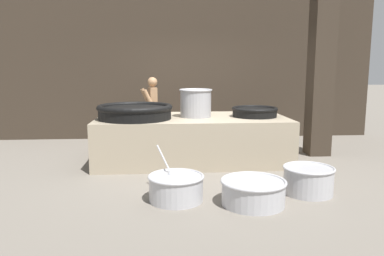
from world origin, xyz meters
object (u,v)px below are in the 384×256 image
at_px(cook, 152,109).
at_px(prep_bowl_extra, 253,191).
at_px(giant_wok_near, 135,111).
at_px(stock_pot, 196,102).
at_px(giant_wok_far, 255,111).
at_px(prep_bowl_meat, 308,179).
at_px(prep_bowl_vegetables, 176,186).

bearing_deg(cook, prep_bowl_extra, 101.28).
distance_m(giant_wok_near, stock_pot, 1.08).
bearing_deg(giant_wok_near, cook, 80.56).
distance_m(giant_wok_far, prep_bowl_extra, 2.39).
relative_size(stock_pot, cook, 0.40).
xyz_separation_m(giant_wok_far, cook, (-1.86, 1.35, -0.09)).
relative_size(giant_wok_far, stock_pot, 1.39).
bearing_deg(prep_bowl_meat, prep_bowl_extra, -157.27).
relative_size(giant_wok_far, prep_bowl_meat, 1.20).
distance_m(stock_pot, prep_bowl_extra, 2.49).
bearing_deg(giant_wok_far, cook, 144.11).
bearing_deg(giant_wok_near, prep_bowl_meat, -35.48).
bearing_deg(prep_bowl_vegetables, giant_wok_far, 53.71).
distance_m(giant_wok_far, stock_pot, 1.07).
bearing_deg(prep_bowl_vegetables, prep_bowl_extra, -12.43).
xyz_separation_m(prep_bowl_vegetables, prep_bowl_meat, (1.77, 0.14, 0.02)).
bearing_deg(prep_bowl_meat, stock_pot, 125.09).
xyz_separation_m(giant_wok_far, prep_bowl_vegetables, (-1.48, -2.01, -0.71)).
bearing_deg(prep_bowl_vegetables, cook, 96.58).
xyz_separation_m(cook, prep_bowl_extra, (1.33, -3.57, -0.63)).
relative_size(stock_pot, prep_bowl_meat, 0.86).
bearing_deg(stock_pot, prep_bowl_vegetables, -101.55).
relative_size(giant_wok_far, cook, 0.55).
bearing_deg(giant_wok_near, stock_pot, 10.89).
height_order(cook, prep_bowl_extra, cook).
height_order(giant_wok_near, prep_bowl_extra, giant_wok_near).
height_order(giant_wok_near, giant_wok_far, giant_wok_near).
height_order(prep_bowl_vegetables, prep_bowl_meat, prep_bowl_vegetables).
bearing_deg(prep_bowl_extra, prep_bowl_vegetables, 167.57).
xyz_separation_m(stock_pot, cook, (-0.81, 1.30, -0.26)).
distance_m(prep_bowl_vegetables, prep_bowl_meat, 1.77).
bearing_deg(stock_pot, cook, 121.85).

